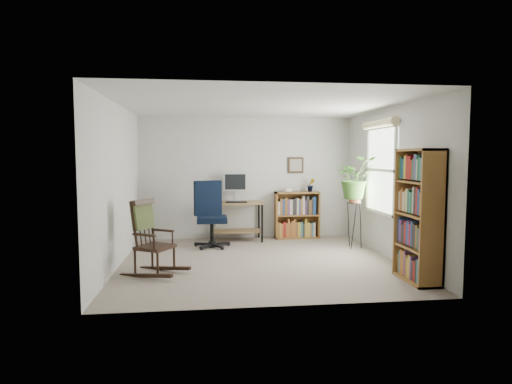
{
  "coord_description": "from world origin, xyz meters",
  "views": [
    {
      "loc": [
        -0.82,
        -6.46,
        1.63
      ],
      "look_at": [
        0.0,
        0.4,
        1.05
      ],
      "focal_mm": 30.0,
      "sensor_mm": 36.0,
      "label": 1
    }
  ],
  "objects": [
    {
      "name": "floor",
      "position": [
        0.0,
        0.0,
        0.0
      ],
      "size": [
        4.2,
        4.0,
        0.0
      ],
      "primitive_type": "cube",
      "color": "gray",
      "rests_on": "ground"
    },
    {
      "name": "ceiling",
      "position": [
        0.0,
        0.0,
        2.4
      ],
      "size": [
        4.2,
        4.0,
        0.0
      ],
      "primitive_type": "cube",
      "color": "silver",
      "rests_on": "ground"
    },
    {
      "name": "wall_left",
      "position": [
        -2.1,
        0.0,
        1.2
      ],
      "size": [
        0.0,
        4.0,
        2.4
      ],
      "primitive_type": "cube",
      "color": "beige",
      "rests_on": "ground"
    },
    {
      "name": "desk",
      "position": [
        -0.24,
        1.7,
        0.38
      ],
      "size": [
        1.04,
        0.57,
        0.75
      ],
      "primitive_type": null,
      "color": "olive",
      "rests_on": "floor"
    },
    {
      "name": "keyboard",
      "position": [
        -0.24,
        1.58,
        0.76
      ],
      "size": [
        0.4,
        0.15,
        0.02
      ],
      "primitive_type": "cube",
      "color": "black",
      "rests_on": "desk"
    },
    {
      "name": "wall_right",
      "position": [
        2.1,
        0.0,
        1.2
      ],
      "size": [
        0.0,
        4.0,
        2.4
      ],
      "primitive_type": "cube",
      "color": "beige",
      "rests_on": "ground"
    },
    {
      "name": "low_bookshelf",
      "position": [
        0.99,
        1.82,
        0.46
      ],
      "size": [
        0.88,
        0.29,
        0.93
      ],
      "primitive_type": null,
      "color": "olive",
      "rests_on": "floor"
    },
    {
      "name": "tall_bookshelf",
      "position": [
        1.92,
        -1.26,
        0.86
      ],
      "size": [
        0.32,
        0.75,
        1.73
      ],
      "primitive_type": null,
      "color": "olive",
      "rests_on": "floor"
    },
    {
      "name": "wall_back",
      "position": [
        0.0,
        2.0,
        1.2
      ],
      "size": [
        4.2,
        0.0,
        2.4
      ],
      "primitive_type": "cube",
      "color": "beige",
      "rests_on": "ground"
    },
    {
      "name": "wall_front",
      "position": [
        0.0,
        -2.0,
        1.2
      ],
      "size": [
        4.2,
        0.0,
        2.4
      ],
      "primitive_type": "cube",
      "color": "beige",
      "rests_on": "ground"
    },
    {
      "name": "potted_plant_small",
      "position": [
        1.27,
        1.83,
        0.98
      ],
      "size": [
        0.13,
        0.24,
        0.11
      ],
      "primitive_type": "imported",
      "color": "#3C6D26",
      "rests_on": "low_bookshelf"
    },
    {
      "name": "window",
      "position": [
        2.06,
        0.3,
        1.4
      ],
      "size": [
        0.12,
        1.2,
        1.5
      ],
      "primitive_type": null,
      "color": "white",
      "rests_on": "wall_right"
    },
    {
      "name": "monitor",
      "position": [
        -0.24,
        1.84,
        1.03
      ],
      "size": [
        0.46,
        0.16,
        0.56
      ],
      "primitive_type": null,
      "color": "silver",
      "rests_on": "desk"
    },
    {
      "name": "rocking_chair",
      "position": [
        -1.51,
        -0.54,
        0.53
      ],
      "size": [
        1.06,
        0.95,
        1.06
      ],
      "primitive_type": null,
      "rotation": [
        0.0,
        0.0,
        1.01
      ],
      "color": "black",
      "rests_on": "floor"
    },
    {
      "name": "plant_stand",
      "position": [
        1.8,
        0.77,
        0.48
      ],
      "size": [
        0.35,
        0.35,
        0.95
      ],
      "primitive_type": null,
      "rotation": [
        0.0,
        0.0,
        -0.41
      ],
      "color": "black",
      "rests_on": "floor"
    },
    {
      "name": "office_chair",
      "position": [
        -0.71,
        1.14,
        0.6
      ],
      "size": [
        0.82,
        0.82,
        1.21
      ],
      "primitive_type": null,
      "rotation": [
        0.0,
        0.0,
        0.28
      ],
      "color": "black",
      "rests_on": "floor"
    },
    {
      "name": "spider_plant",
      "position": [
        1.8,
        0.77,
        1.61
      ],
      "size": [
        1.69,
        1.88,
        1.46
      ],
      "primitive_type": "imported",
      "color": "#3C6D26",
      "rests_on": "plant_stand"
    },
    {
      "name": "framed_picture",
      "position": [
        0.99,
        1.97,
        1.45
      ],
      "size": [
        0.32,
        0.04,
        0.32
      ],
      "primitive_type": null,
      "color": "black",
      "rests_on": "wall_back"
    }
  ]
}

